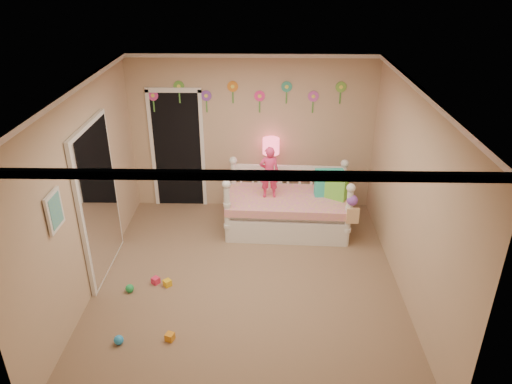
{
  "coord_description": "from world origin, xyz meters",
  "views": [
    {
      "loc": [
        0.22,
        -5.23,
        3.93
      ],
      "look_at": [
        0.1,
        0.6,
        1.05
      ],
      "focal_mm": 33.61,
      "sensor_mm": 36.0,
      "label": 1
    }
  ],
  "objects_px": {
    "child": "(269,172)",
    "table_lamp": "(271,150)",
    "nightstand": "(270,191)",
    "daybed": "(288,200)"
  },
  "relations": [
    {
      "from": "daybed",
      "to": "child",
      "type": "height_order",
      "value": "child"
    },
    {
      "from": "table_lamp",
      "to": "daybed",
      "type": "bearing_deg",
      "value": -68.01
    },
    {
      "from": "child",
      "to": "table_lamp",
      "type": "bearing_deg",
      "value": -97.22
    },
    {
      "from": "daybed",
      "to": "child",
      "type": "relative_size",
      "value": 2.3
    },
    {
      "from": "child",
      "to": "nightstand",
      "type": "height_order",
      "value": "child"
    },
    {
      "from": "child",
      "to": "table_lamp",
      "type": "relative_size",
      "value": 1.38
    },
    {
      "from": "nightstand",
      "to": "table_lamp",
      "type": "bearing_deg",
      "value": -92.26
    },
    {
      "from": "nightstand",
      "to": "table_lamp",
      "type": "xyz_separation_m",
      "value": [
        -0.0,
        -0.0,
        0.74
      ]
    },
    {
      "from": "child",
      "to": "table_lamp",
      "type": "xyz_separation_m",
      "value": [
        0.03,
        0.66,
        0.1
      ]
    },
    {
      "from": "daybed",
      "to": "child",
      "type": "distance_m",
      "value": 0.55
    }
  ]
}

